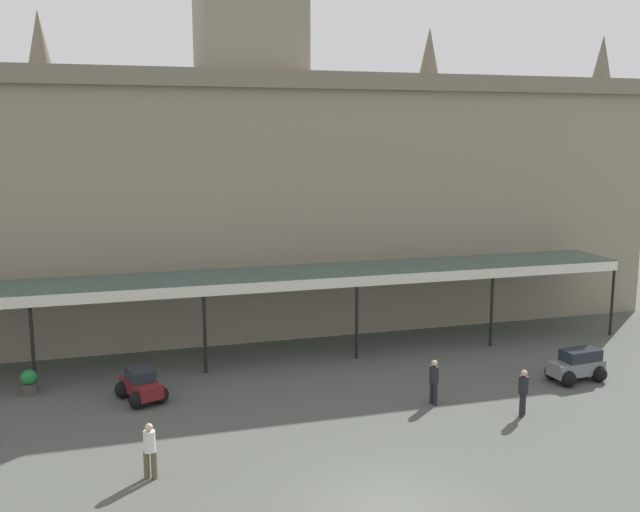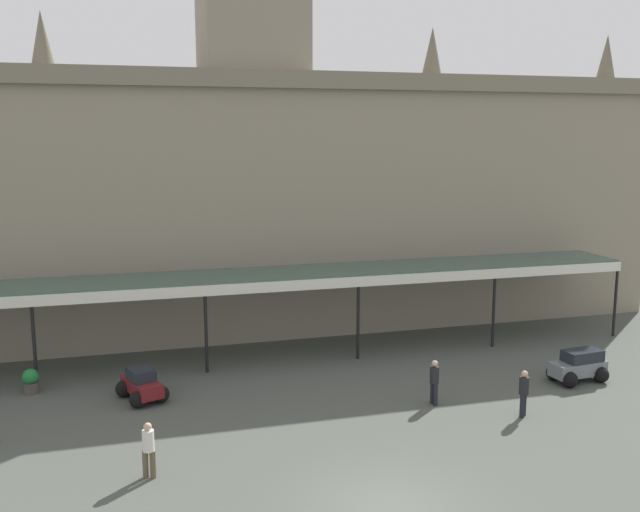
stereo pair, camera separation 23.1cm
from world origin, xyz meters
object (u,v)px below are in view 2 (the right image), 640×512
(pedestrian_near_entrance, at_px, (148,448))
(pedestrian_crossing_forecourt, at_px, (434,381))
(car_maroon_sedan, at_px, (142,387))
(car_grey_estate, at_px, (579,368))
(pedestrian_beside_cars, at_px, (524,392))
(planter_by_canopy, at_px, (31,381))

(pedestrian_near_entrance, height_order, pedestrian_crossing_forecourt, same)
(car_maroon_sedan, bearing_deg, car_grey_estate, -9.11)
(car_maroon_sedan, distance_m, pedestrian_near_entrance, 6.34)
(pedestrian_beside_cars, relative_size, planter_by_canopy, 1.74)
(car_maroon_sedan, xyz_separation_m, pedestrian_near_entrance, (-0.02, -6.33, 0.41))
(planter_by_canopy, bearing_deg, car_grey_estate, -12.27)
(car_grey_estate, xyz_separation_m, planter_by_canopy, (-20.89, 4.54, -0.07))
(car_grey_estate, bearing_deg, car_maroon_sedan, 170.89)
(pedestrian_crossing_forecourt, bearing_deg, car_maroon_sedan, 161.66)
(pedestrian_crossing_forecourt, bearing_deg, car_grey_estate, 6.02)
(car_maroon_sedan, height_order, pedestrian_crossing_forecourt, pedestrian_crossing_forecourt)
(pedestrian_near_entrance, relative_size, pedestrian_beside_cars, 1.00)
(car_grey_estate, height_order, pedestrian_near_entrance, pedestrian_near_entrance)
(car_maroon_sedan, relative_size, pedestrian_beside_cars, 1.33)
(planter_by_canopy, bearing_deg, pedestrian_crossing_forecourt, -20.12)
(car_grey_estate, bearing_deg, pedestrian_beside_cars, -147.69)
(pedestrian_near_entrance, relative_size, pedestrian_crossing_forecourt, 1.00)
(pedestrian_crossing_forecourt, xyz_separation_m, planter_by_canopy, (-14.29, 5.24, -0.42))
(planter_by_canopy, bearing_deg, pedestrian_near_entrance, -63.71)
(car_grey_estate, bearing_deg, planter_by_canopy, 167.73)
(car_maroon_sedan, distance_m, pedestrian_beside_cars, 13.81)
(pedestrian_crossing_forecourt, bearing_deg, pedestrian_near_entrance, -164.04)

